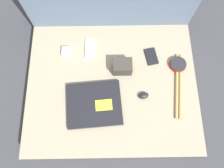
# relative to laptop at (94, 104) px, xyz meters

# --- Properties ---
(ground_plane) EXTENTS (8.00, 8.00, 0.00)m
(ground_plane) POSITION_rel_laptop_xyz_m (0.10, 0.11, -0.16)
(ground_plane) COLOR #38383D
(couch_seat) EXTENTS (0.97, 0.79, 0.14)m
(couch_seat) POSITION_rel_laptop_xyz_m (0.10, 0.11, -0.08)
(couch_seat) COLOR gray
(couch_seat) RESTS_ON ground_plane
(couch_backrest) EXTENTS (0.97, 0.20, 0.49)m
(couch_backrest) POSITION_rel_laptop_xyz_m (0.10, 0.61, 0.09)
(couch_backrest) COLOR slate
(couch_backrest) RESTS_ON ground_plane
(laptop) EXTENTS (0.31, 0.27, 0.03)m
(laptop) POSITION_rel_laptop_xyz_m (0.00, 0.00, 0.00)
(laptop) COLOR black
(laptop) RESTS_ON couch_seat
(computer_mouse) EXTENTS (0.06, 0.05, 0.03)m
(computer_mouse) POSITION_rel_laptop_xyz_m (0.27, 0.04, 0.00)
(computer_mouse) COLOR black
(computer_mouse) RESTS_ON couch_seat
(speaker_puck) EXTENTS (0.10, 0.10, 0.03)m
(speaker_puck) POSITION_rel_laptop_xyz_m (0.48, 0.23, 0.00)
(speaker_puck) COLOR red
(speaker_puck) RESTS_ON couch_seat
(phone_silver) EXTENTS (0.06, 0.13, 0.01)m
(phone_silver) POSITION_rel_laptop_xyz_m (-0.03, 0.34, -0.01)
(phone_silver) COLOR silver
(phone_silver) RESTS_ON couch_seat
(phone_black) EXTENTS (0.08, 0.11, 0.01)m
(phone_black) POSITION_rel_laptop_xyz_m (0.33, 0.29, -0.01)
(phone_black) COLOR black
(phone_black) RESTS_ON couch_seat
(camera_pouch) EXTENTS (0.11, 0.08, 0.08)m
(camera_pouch) POSITION_rel_laptop_xyz_m (0.16, 0.21, 0.03)
(camera_pouch) COLOR #38332D
(camera_pouch) RESTS_ON couch_seat
(charger_brick) EXTENTS (0.05, 0.06, 0.03)m
(charger_brick) POSITION_rel_laptop_xyz_m (-0.17, 0.32, 0.00)
(charger_brick) COLOR silver
(charger_brick) RESTS_ON couch_seat
(drumstick_pair) EXTENTS (0.08, 0.38, 0.02)m
(drumstick_pair) POSITION_rel_laptop_xyz_m (0.48, 0.10, -0.00)
(drumstick_pair) COLOR tan
(drumstick_pair) RESTS_ON couch_seat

